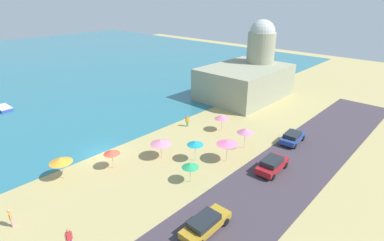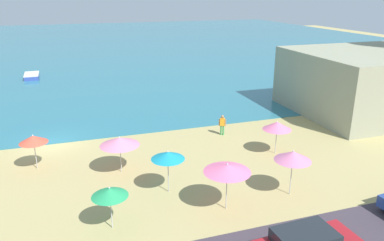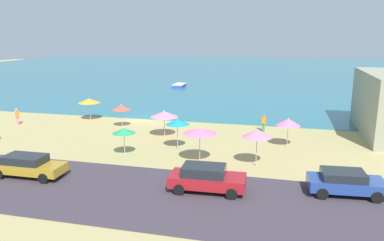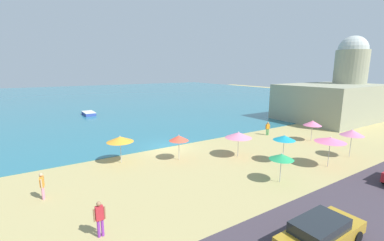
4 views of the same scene
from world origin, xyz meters
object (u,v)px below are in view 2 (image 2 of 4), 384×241
at_px(beach_umbrella_6, 293,156).
at_px(bather_1, 222,124).
at_px(beach_umbrella_7, 110,192).
at_px(skiff_nearshore, 32,76).
at_px(beach_umbrella_1, 277,126).
at_px(beach_umbrella_5, 168,156).
at_px(beach_umbrella_2, 120,141).
at_px(beach_umbrella_4, 227,168).
at_px(beach_umbrella_0, 33,139).

relative_size(beach_umbrella_6, bather_1, 1.63).
relative_size(beach_umbrella_7, skiff_nearshore, 0.55).
height_order(beach_umbrella_1, beach_umbrella_5, beach_umbrella_5).
distance_m(beach_umbrella_1, beach_umbrella_6, 5.56).
relative_size(beach_umbrella_2, skiff_nearshore, 0.61).
height_order(beach_umbrella_1, bather_1, beach_umbrella_1).
distance_m(beach_umbrella_2, bather_1, 9.34).
bearing_deg(beach_umbrella_2, beach_umbrella_1, -2.80).
bearing_deg(beach_umbrella_1, beach_umbrella_5, -161.77).
bearing_deg(bather_1, beach_umbrella_5, -131.06).
xyz_separation_m(beach_umbrella_4, skiff_nearshore, (-11.70, 36.09, -1.98)).
xyz_separation_m(beach_umbrella_2, skiff_nearshore, (-7.16, 30.19, -1.71)).
relative_size(beach_umbrella_4, beach_umbrella_7, 1.18).
bearing_deg(skiff_nearshore, beach_umbrella_4, -72.04).
height_order(beach_umbrella_2, beach_umbrella_6, beach_umbrella_6).
bearing_deg(beach_umbrella_0, beach_umbrella_1, -9.72).
bearing_deg(bather_1, beach_umbrella_7, -135.13).
height_order(bather_1, skiff_nearshore, bather_1).
bearing_deg(beach_umbrella_7, beach_umbrella_1, 23.83).
relative_size(beach_umbrella_5, skiff_nearshore, 0.63).
bearing_deg(beach_umbrella_1, beach_umbrella_6, -112.08).
distance_m(beach_umbrella_7, skiff_nearshore, 36.44).
height_order(beach_umbrella_4, beach_umbrella_7, beach_umbrella_4).
height_order(beach_umbrella_0, beach_umbrella_4, beach_umbrella_4).
distance_m(beach_umbrella_4, beach_umbrella_7, 5.82).
relative_size(beach_umbrella_4, beach_umbrella_6, 0.97).
relative_size(beach_umbrella_6, skiff_nearshore, 0.67).
bearing_deg(skiff_nearshore, beach_umbrella_1, -60.01).
bearing_deg(beach_umbrella_5, beach_umbrella_0, 142.90).
height_order(beach_umbrella_0, beach_umbrella_6, beach_umbrella_6).
bearing_deg(beach_umbrella_5, bather_1, 48.94).
xyz_separation_m(beach_umbrella_5, beach_umbrella_6, (6.31, -2.38, 0.10)).
bearing_deg(skiff_nearshore, beach_umbrella_6, -66.44).
xyz_separation_m(beach_umbrella_5, beach_umbrella_7, (-3.43, -2.46, -0.30)).
xyz_separation_m(beach_umbrella_0, bather_1, (13.43, 1.74, -1.09)).
height_order(beach_umbrella_1, beach_umbrella_6, beach_umbrella_6).
bearing_deg(beach_umbrella_2, beach_umbrella_5, -56.58).
bearing_deg(beach_umbrella_4, beach_umbrella_5, 132.18).
xyz_separation_m(beach_umbrella_1, skiff_nearshore, (-17.72, 30.71, -1.70)).
xyz_separation_m(beach_umbrella_0, beach_umbrella_1, (15.58, -2.67, 0.04)).
bearing_deg(beach_umbrella_5, skiff_nearshore, 105.57).
bearing_deg(bather_1, beach_umbrella_2, -155.18).
xyz_separation_m(beach_umbrella_5, bather_1, (6.25, 7.17, -1.30)).
xyz_separation_m(beach_umbrella_6, bather_1, (-0.06, 9.55, -1.41)).
xyz_separation_m(beach_umbrella_7, skiff_nearshore, (-5.90, 35.93, -1.58)).
height_order(beach_umbrella_0, skiff_nearshore, beach_umbrella_0).
bearing_deg(skiff_nearshore, beach_umbrella_2, -76.65).
bearing_deg(beach_umbrella_7, beach_umbrella_6, 0.44).
bearing_deg(beach_umbrella_1, beach_umbrella_0, 170.28).
relative_size(beach_umbrella_0, beach_umbrella_2, 0.95).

